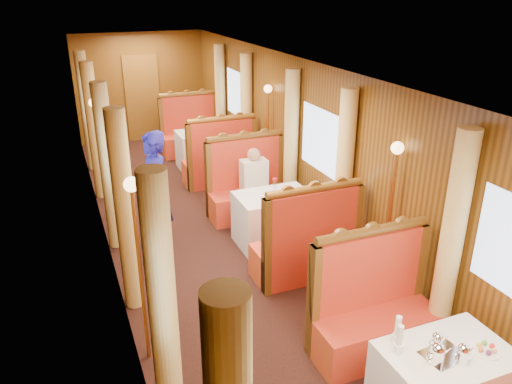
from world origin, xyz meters
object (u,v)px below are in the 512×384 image
banquette_near_aft (373,314)px  passenger (255,178)px  banquette_far_fwd (220,163)px  teapot_left (437,357)px  rose_vase_far (205,123)px  tea_tray (444,356)px  teapot_back (437,343)px  banquette_mid_aft (248,191)px  table_far (204,150)px  fruit_plate (486,349)px  banquette_mid_fwd (306,248)px  teapot_right (462,356)px  steward (155,194)px  banquette_far_aft (191,134)px  rose_vase_mid (275,182)px  table_mid (273,219)px

banquette_near_aft → passenger: 3.23m
banquette_far_fwd → teapot_left: bearing=-91.8°
teapot_left → rose_vase_far: (0.22, 7.05, 0.10)m
tea_tray → teapot_back: (0.00, 0.10, 0.05)m
teapot_left → teapot_back: 0.19m
banquette_mid_aft → table_far: size_ratio=1.28×
fruit_plate → rose_vase_far: bearing=92.1°
banquette_mid_aft → teapot_back: 4.46m
banquette_mid_fwd → teapot_right: bearing=-90.1°
teapot_back → steward: steward is taller
rose_vase_far → banquette_far_aft: bearing=91.3°
teapot_back → banquette_far_fwd: bearing=93.6°
teapot_back → fruit_plate: bearing=-22.1°
tea_tray → rose_vase_far: bearing=89.2°
banquette_mid_fwd → tea_tray: 2.53m
teapot_left → banquette_mid_aft: bearing=92.4°
banquette_far_fwd → teapot_right: bearing=-90.0°
banquette_mid_fwd → teapot_left: size_ratio=7.43×
banquette_mid_aft → rose_vase_far: 2.51m
banquette_mid_fwd → teapot_right: (-0.00, -2.62, 0.39)m
banquette_far_aft → teapot_right: (-0.00, -8.15, 0.39)m
banquette_mid_aft → teapot_right: (-0.00, -4.65, 0.39)m
teapot_left → rose_vase_mid: rose_vase_mid is taller
banquette_mid_fwd → banquette_far_fwd: 3.50m
table_far → table_mid: bearing=-90.0°
table_mid → banquette_far_fwd: size_ratio=0.78×
teapot_right → teapot_back: (-0.07, 0.21, -0.01)m
rose_vase_far → passenger: bearing=-90.5°
teapot_back → banquette_near_aft: bearing=89.8°
banquette_far_fwd → banquette_far_aft: (0.00, 2.03, 0.00)m
banquette_mid_aft → teapot_left: banquette_mid_aft is taller
table_far → banquette_far_fwd: banquette_far_fwd is taller
steward → banquette_near_aft: bearing=26.0°
teapot_back → rose_vase_mid: 3.45m
banquette_mid_fwd → banquette_far_aft: size_ratio=1.00×
passenger → banquette_mid_aft: bearing=90.0°
rose_vase_mid → banquette_near_aft: bearing=-90.5°
banquette_mid_aft → rose_vase_far: (0.02, 2.46, 0.50)m
teapot_left → passenger: bearing=92.2°
rose_vase_mid → table_mid: bearing=-134.8°
banquette_mid_fwd → steward: 2.17m
banquette_mid_aft → rose_vase_mid: size_ratio=3.72×
banquette_far_fwd → teapot_left: (-0.19, -6.06, 0.40)m
teapot_left → table_far: bearing=93.2°
table_mid → banquette_mid_aft: banquette_mid_aft is taller
teapot_right → steward: steward is taller
banquette_far_aft → banquette_mid_aft: bearing=-90.0°
teapot_back → banquette_mid_fwd: bearing=92.5°
banquette_near_aft → banquette_mid_fwd: bearing=90.0°
rose_vase_mid → steward: steward is taller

